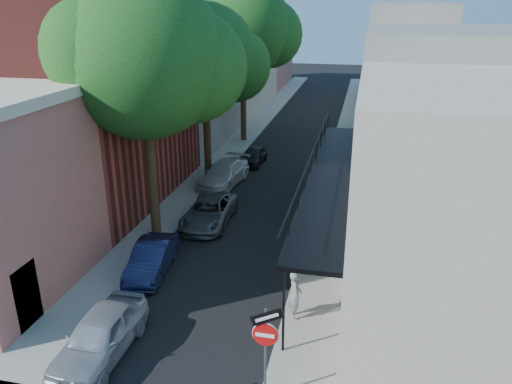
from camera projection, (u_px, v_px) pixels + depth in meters
The scene contains 15 objects.
road_surface at pixel (298, 134), 40.63m from camera, with size 6.00×64.00×0.01m, color black.
sidewalk_left at pixel (250, 131), 41.41m from camera, with size 2.00×64.00×0.12m, color gray.
sidewalk_right at pixel (347, 136), 39.80m from camera, with size 2.00×64.00×0.12m, color gray.
buildings_left at pixel (181, 71), 39.60m from camera, with size 10.10×59.10×12.00m.
buildings_right at pixel (419, 84), 36.77m from camera, with size 9.80×55.00×10.00m.
sign_post at pixel (266, 338), 12.78m from camera, with size 0.89×0.17×2.99m.
oak_near at pixel (156, 60), 20.48m from camera, with size 7.48×6.80×11.42m.
oak_mid at pixel (212, 60), 28.06m from camera, with size 6.60×6.00×10.20m.
oak_far at pixel (250, 29), 35.86m from camera, with size 7.70×7.00×11.90m.
parked_car_a at pixel (100, 335), 15.03m from camera, with size 1.65×4.10×1.40m, color #9499A4.
parked_car_b at pixel (152, 258), 19.73m from camera, with size 1.30×3.72×1.23m, color #131A3D.
parked_car_c at pixel (209, 212), 24.08m from camera, with size 2.04×4.43×1.23m, color #505257.
parked_car_d at pixel (224, 174), 29.26m from camera, with size 1.89×4.64×1.35m, color silver.
parked_car_e at pixel (253, 156), 33.04m from camera, with size 1.34×3.33×1.13m, color black.
pedestrian at pixel (295, 295), 16.60m from camera, with size 0.63×0.41×1.73m, color slate.
Camera 1 is at (5.20, -9.43, 10.11)m, focal length 35.00 mm.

